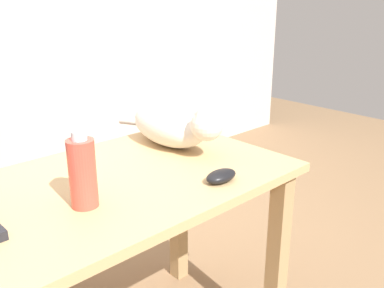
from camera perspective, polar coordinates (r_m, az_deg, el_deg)
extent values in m
cube|color=tan|center=(1.27, -16.27, -7.22)|extent=(1.43, 0.66, 0.03)
cube|color=tan|center=(1.66, 11.19, -14.81)|extent=(0.06, 0.06, 0.71)
cube|color=tan|center=(1.97, -1.82, -8.54)|extent=(0.06, 0.06, 0.71)
ellipsoid|color=silver|center=(1.60, -3.14, 2.53)|extent=(0.20, 0.37, 0.15)
sphere|color=silver|center=(1.43, 1.99, 2.56)|extent=(0.11, 0.11, 0.11)
cone|color=silver|center=(1.44, 2.91, 4.67)|extent=(0.04, 0.04, 0.04)
cone|color=silver|center=(1.40, 1.08, 4.27)|extent=(0.04, 0.04, 0.04)
cylinder|color=silver|center=(1.84, -6.99, 2.90)|extent=(0.11, 0.18, 0.03)
ellipsoid|color=black|center=(1.30, 3.87, -4.24)|extent=(0.11, 0.06, 0.04)
cylinder|color=#D84C3D|center=(1.16, -14.26, -3.83)|extent=(0.07, 0.07, 0.19)
cylinder|color=silver|center=(1.13, -14.69, 1.09)|extent=(0.04, 0.04, 0.02)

